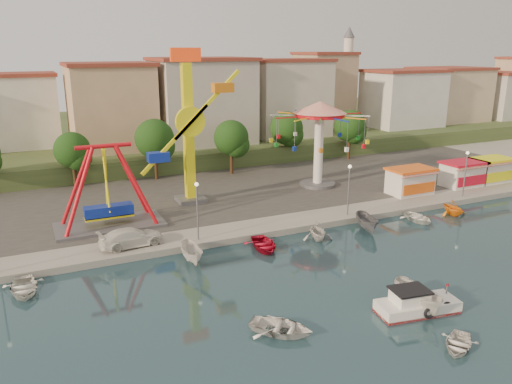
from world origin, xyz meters
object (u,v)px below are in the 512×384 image
pirate_ship_ride (107,188)px  kamikaze_tower (193,132)px  wave_swinger (319,125)px  van (131,237)px  rowboat_a (281,327)px  cabin_motorboat (416,305)px  skiff (418,298)px

pirate_ship_ride → kamikaze_tower: size_ratio=0.61×
pirate_ship_ride → wave_swinger: size_ratio=0.86×
van → wave_swinger: bearing=-74.0°
kamikaze_tower → rowboat_a: 28.29m
pirate_ship_ride → rowboat_a: bearing=-73.8°
cabin_motorboat → skiff: cabin_motorboat is taller
kamikaze_tower → rowboat_a: kamikaze_tower is taller
pirate_ship_ride → skiff: 29.15m
wave_swinger → van: wave_swinger is taller
rowboat_a → van: bearing=64.1°
kamikaze_tower → cabin_motorboat: bearing=-78.1°
rowboat_a → van: (-5.72, 16.81, 0.98)m
kamikaze_tower → skiff: bearing=-77.2°
wave_swinger → skiff: 30.59m
wave_swinger → rowboat_a: bearing=-125.6°
kamikaze_tower → wave_swinger: kamikaze_tower is taller
skiff → van: van is taller
pirate_ship_ride → skiff: (16.35, -23.87, -3.55)m
pirate_ship_ride → wave_swinger: wave_swinger is taller
wave_swinger → kamikaze_tower: bearing=179.9°
kamikaze_tower → rowboat_a: size_ratio=4.15×
pirate_ship_ride → wave_swinger: 26.48m
wave_swinger → rowboat_a: size_ratio=2.92×
kamikaze_tower → cabin_motorboat: (5.99, -28.44, -7.93)m
kamikaze_tower → skiff: 29.85m
kamikaze_tower → wave_swinger: size_ratio=1.42×
rowboat_a → skiff: (9.76, -1.22, 0.44)m
pirate_ship_ride → kamikaze_tower: (9.93, 4.27, 4.05)m
cabin_motorboat → rowboat_a: size_ratio=1.45×
wave_swinger → rowboat_a: (-19.27, -26.90, -7.78)m
wave_swinger → rowboat_a: 34.00m
kamikaze_tower → wave_swinger: (15.93, -0.01, -0.25)m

